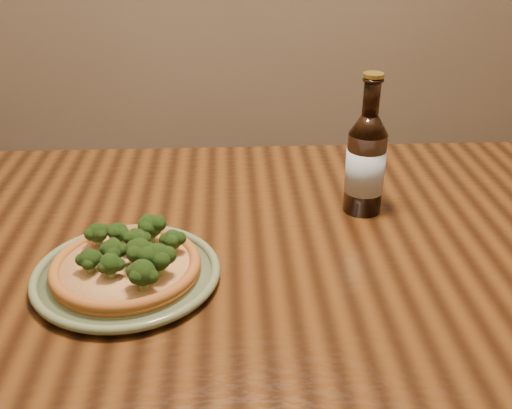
{
  "coord_description": "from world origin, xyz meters",
  "views": [
    {
      "loc": [
        0.06,
        -0.74,
        1.27
      ],
      "look_at": [
        0.1,
        0.12,
        0.82
      ],
      "focal_mm": 42.0,
      "sensor_mm": 36.0,
      "label": 1
    }
  ],
  "objects_px": {
    "table": "(198,296)",
    "pizza": "(128,263)",
    "beer_bottle": "(366,163)",
    "plate": "(127,274)"
  },
  "relations": [
    {
      "from": "table",
      "to": "pizza",
      "type": "distance_m",
      "value": 0.18
    },
    {
      "from": "pizza",
      "to": "beer_bottle",
      "type": "distance_m",
      "value": 0.46
    },
    {
      "from": "plate",
      "to": "pizza",
      "type": "xyz_separation_m",
      "value": [
        0.0,
        0.0,
        0.02
      ]
    },
    {
      "from": "plate",
      "to": "beer_bottle",
      "type": "relative_size",
      "value": 1.11
    },
    {
      "from": "plate",
      "to": "pizza",
      "type": "relative_size",
      "value": 1.26
    },
    {
      "from": "table",
      "to": "pizza",
      "type": "relative_size",
      "value": 7.07
    },
    {
      "from": "table",
      "to": "plate",
      "type": "bearing_deg",
      "value": -141.69
    },
    {
      "from": "pizza",
      "to": "plate",
      "type": "bearing_deg",
      "value": -173.93
    },
    {
      "from": "table",
      "to": "beer_bottle",
      "type": "bearing_deg",
      "value": 22.86
    },
    {
      "from": "plate",
      "to": "beer_bottle",
      "type": "bearing_deg",
      "value": 27.2
    }
  ]
}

